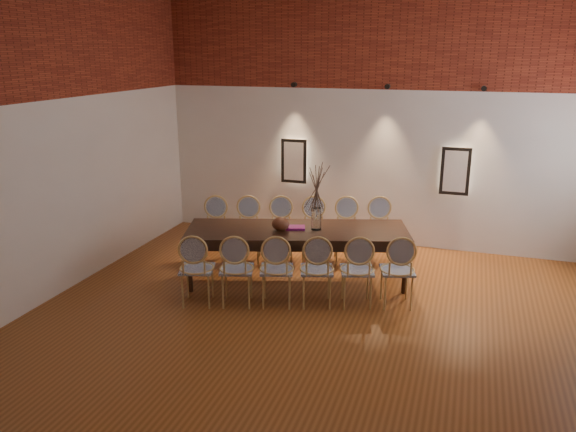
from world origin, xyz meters
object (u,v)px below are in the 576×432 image
(chair_near_e, at_px, (357,270))
(chair_far_c, at_px, (281,231))
(chair_far_f, at_px, (380,232))
(chair_far_b, at_px, (248,231))
(vase, at_px, (316,219))
(chair_near_f, at_px, (397,270))
(chair_near_b, at_px, (237,269))
(chair_near_a, at_px, (197,269))
(chair_far_a, at_px, (215,231))
(dining_table, at_px, (297,255))
(chair_far_d, at_px, (314,231))
(chair_near_d, at_px, (317,270))
(chair_far_e, at_px, (347,232))
(bowl, at_px, (281,224))
(book, at_px, (295,228))
(chair_near_c, at_px, (277,269))

(chair_near_e, relative_size, chair_far_c, 1.00)
(chair_far_f, bearing_deg, chair_far_b, 0.00)
(chair_far_c, bearing_deg, vase, 123.70)
(chair_near_f, bearing_deg, chair_near_b, 180.00)
(chair_near_a, bearing_deg, chair_near_f, -0.00)
(chair_far_a, distance_m, chair_far_c, 1.00)
(chair_far_a, xyz_separation_m, vase, (1.66, -0.29, 0.43))
(chair_near_a, relative_size, chair_far_a, 1.00)
(dining_table, relative_size, chair_far_d, 3.18)
(chair_near_a, bearing_deg, chair_far_f, 31.39)
(chair_far_d, bearing_deg, chair_near_f, 123.25)
(chair_near_d, relative_size, chair_far_d, 1.00)
(vase, bearing_deg, chair_far_a, 170.13)
(chair_near_a, bearing_deg, chair_far_a, 90.00)
(dining_table, xyz_separation_m, vase, (0.25, 0.08, 0.53))
(chair_near_e, height_order, chair_far_e, same)
(vase, bearing_deg, chair_near_e, -40.26)
(bowl, bearing_deg, chair_far_b, 139.88)
(chair_near_d, bearing_deg, chair_near_a, -180.00)
(dining_table, height_order, chair_near_b, chair_near_b)
(dining_table, height_order, book, book)
(chair_near_c, relative_size, chair_far_c, 1.00)
(chair_near_e, xyz_separation_m, chair_far_f, (0.03, 1.60, 0.00))
(chair_near_e, distance_m, chair_far_c, 1.82)
(chair_far_e, height_order, book, chair_far_e)
(chair_near_a, xyz_separation_m, chair_far_e, (1.47, 2.04, 0.00))
(dining_table, distance_m, vase, 0.58)
(chair_near_b, distance_m, chair_far_a, 1.60)
(book, bearing_deg, bowl, -143.71)
(chair_far_b, height_order, chair_far_f, same)
(chair_near_c, bearing_deg, chair_near_a, -180.00)
(chair_near_d, relative_size, chair_far_c, 1.00)
(chair_near_d, height_order, chair_far_f, same)
(chair_far_b, xyz_separation_m, vase, (1.18, -0.43, 0.43))
(chair_near_b, bearing_deg, vase, 37.10)
(chair_far_e, bearing_deg, chair_far_a, -0.00)
(chair_near_f, relative_size, chair_far_c, 1.00)
(chair_near_f, relative_size, chair_far_e, 1.00)
(chair_far_a, distance_m, book, 1.46)
(dining_table, height_order, chair_near_d, chair_near_d)
(chair_far_a, height_order, chair_far_b, same)
(dining_table, distance_m, book, 0.39)
(chair_near_d, relative_size, book, 3.62)
(chair_far_d, bearing_deg, chair_far_b, -0.00)
(chair_far_a, xyz_separation_m, chair_far_f, (2.39, 0.73, 0.00))
(chair_far_e, bearing_deg, chair_near_e, 90.00)
(chair_near_b, relative_size, chair_far_b, 1.00)
(chair_near_f, bearing_deg, chair_far_a, 148.61)
(dining_table, height_order, vase, vase)
(chair_far_e, xyz_separation_m, chair_far_f, (0.48, 0.15, 0.00))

